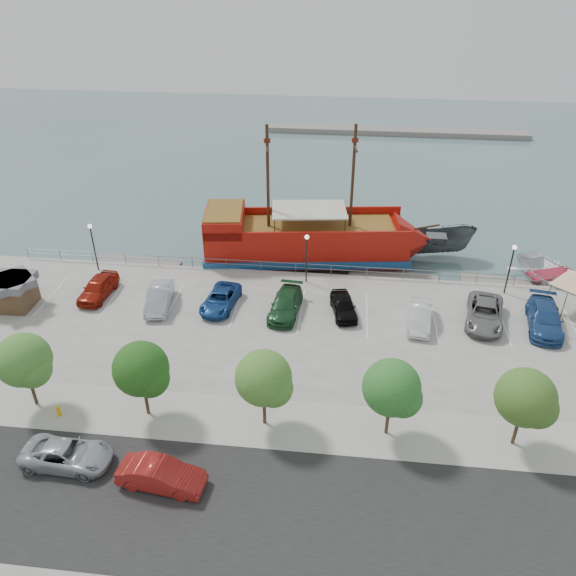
# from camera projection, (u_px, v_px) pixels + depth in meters

# --- Properties ---
(ground) EXTENTS (160.00, 160.00, 0.00)m
(ground) POSITION_uv_depth(u_px,v_px,m) (298.00, 337.00, 41.65)
(ground) COLOR #47666C
(street) EXTENTS (100.00, 8.00, 0.04)m
(street) POSITION_uv_depth(u_px,v_px,m) (267.00, 512.00, 27.52)
(street) COLOR black
(street) RESTS_ON land_slab
(sidewalk) EXTENTS (100.00, 4.00, 0.05)m
(sidewalk) POSITION_uv_depth(u_px,v_px,m) (282.00, 424.00, 32.62)
(sidewalk) COLOR #A29F91
(sidewalk) RESTS_ON land_slab
(seawall_railing) EXTENTS (50.00, 0.06, 1.00)m
(seawall_railing) POSITION_uv_depth(u_px,v_px,m) (307.00, 268.00, 47.49)
(seawall_railing) COLOR slate
(seawall_railing) RESTS_ON land_slab
(far_shore) EXTENTS (40.00, 3.00, 0.80)m
(far_shore) POSITION_uv_depth(u_px,v_px,m) (397.00, 132.00, 87.24)
(far_shore) COLOR gray
(far_shore) RESTS_ON ground
(pirate_ship) EXTENTS (21.16, 8.17, 13.19)m
(pirate_ship) POSITION_uv_depth(u_px,v_px,m) (323.00, 240.00, 50.53)
(pirate_ship) COLOR #A2120A
(pirate_ship) RESTS_ON ground
(patrol_boat) EXTENTS (7.45, 3.49, 2.78)m
(patrol_boat) POSITION_uv_depth(u_px,v_px,m) (435.00, 244.00, 51.76)
(patrol_boat) COLOR #3C4245
(patrol_boat) RESTS_ON ground
(speedboat) EXTENTS (7.66, 8.89, 1.55)m
(speedboat) POSITION_uv_depth(u_px,v_px,m) (551.00, 278.00, 47.66)
(speedboat) COLOR white
(speedboat) RESTS_ON ground
(dock_west) EXTENTS (7.66, 3.04, 0.43)m
(dock_west) POSITION_uv_depth(u_px,v_px,m) (139.00, 264.00, 50.85)
(dock_west) COLOR gray
(dock_west) RESTS_ON ground
(dock_mid) EXTENTS (7.77, 2.92, 0.43)m
(dock_mid) POSITION_uv_depth(u_px,v_px,m) (393.00, 278.00, 48.65)
(dock_mid) COLOR gray
(dock_mid) RESTS_ON ground
(dock_east) EXTENTS (7.54, 3.03, 0.42)m
(dock_east) POSITION_uv_depth(u_px,v_px,m) (505.00, 285.00, 47.74)
(dock_east) COLOR gray
(dock_east) RESTS_ON ground
(shed) EXTENTS (3.07, 3.07, 2.47)m
(shed) POSITION_uv_depth(u_px,v_px,m) (13.00, 291.00, 42.78)
(shed) COLOR brown
(shed) RESTS_ON land_slab
(street_van) EXTENTS (4.91, 2.38, 1.35)m
(street_van) POSITION_uv_depth(u_px,v_px,m) (67.00, 455.00, 29.80)
(street_van) COLOR #A0A9AF
(street_van) RESTS_ON street
(street_sedan) EXTENTS (4.65, 2.05, 1.49)m
(street_sedan) POSITION_uv_depth(u_px,v_px,m) (161.00, 475.00, 28.55)
(street_sedan) COLOR #A11F1B
(street_sedan) RESTS_ON street
(fire_hydrant) EXTENTS (0.26, 0.26, 0.75)m
(fire_hydrant) POSITION_uv_depth(u_px,v_px,m) (59.00, 411.00, 33.01)
(fire_hydrant) COLOR #F2AB0A
(fire_hydrant) RESTS_ON sidewalk
(lamp_post_left) EXTENTS (0.36, 0.36, 4.28)m
(lamp_post_left) POSITION_uv_depth(u_px,v_px,m) (92.00, 239.00, 46.88)
(lamp_post_left) COLOR black
(lamp_post_left) RESTS_ON land_slab
(lamp_post_mid) EXTENTS (0.36, 0.36, 4.28)m
(lamp_post_mid) POSITION_uv_depth(u_px,v_px,m) (307.00, 250.00, 45.14)
(lamp_post_mid) COLOR black
(lamp_post_mid) RESTS_ON land_slab
(lamp_post_right) EXTENTS (0.36, 0.36, 4.28)m
(lamp_post_right) POSITION_uv_depth(u_px,v_px,m) (512.00, 261.00, 43.59)
(lamp_post_right) COLOR black
(lamp_post_right) RESTS_ON land_slab
(tree_b) EXTENTS (3.30, 3.20, 5.00)m
(tree_b) POSITION_uv_depth(u_px,v_px,m) (26.00, 362.00, 32.30)
(tree_b) COLOR #473321
(tree_b) RESTS_ON sidewalk
(tree_c) EXTENTS (3.30, 3.20, 5.00)m
(tree_c) POSITION_uv_depth(u_px,v_px,m) (143.00, 371.00, 31.62)
(tree_c) COLOR #473321
(tree_c) RESTS_ON sidewalk
(tree_d) EXTENTS (3.30, 3.20, 5.00)m
(tree_d) POSITION_uv_depth(u_px,v_px,m) (266.00, 380.00, 30.94)
(tree_d) COLOR #473321
(tree_d) RESTS_ON sidewalk
(tree_e) EXTENTS (3.30, 3.20, 5.00)m
(tree_e) POSITION_uv_depth(u_px,v_px,m) (394.00, 390.00, 30.27)
(tree_e) COLOR #473321
(tree_e) RESTS_ON sidewalk
(tree_f) EXTENTS (3.30, 3.20, 5.00)m
(tree_f) POSITION_uv_depth(u_px,v_px,m) (528.00, 400.00, 29.59)
(tree_f) COLOR #473321
(tree_f) RESTS_ON sidewalk
(parked_car_a) EXTENTS (2.17, 4.72, 1.57)m
(parked_car_a) POSITION_uv_depth(u_px,v_px,m) (98.00, 287.00, 44.32)
(parked_car_a) COLOR maroon
(parked_car_a) RESTS_ON land_slab
(parked_car_b) EXTENTS (2.28, 4.87, 1.54)m
(parked_car_b) POSITION_uv_depth(u_px,v_px,m) (159.00, 298.00, 43.05)
(parked_car_b) COLOR #A2ABB4
(parked_car_b) RESTS_ON land_slab
(parked_car_c) EXTENTS (2.77, 5.00, 1.32)m
(parked_car_c) POSITION_uv_depth(u_px,v_px,m) (221.00, 299.00, 43.06)
(parked_car_c) COLOR navy
(parked_car_c) RESTS_ON land_slab
(parked_car_d) EXTENTS (2.53, 5.25, 1.47)m
(parked_car_d) POSITION_uv_depth(u_px,v_px,m) (286.00, 304.00, 42.29)
(parked_car_d) COLOR #1C4B27
(parked_car_d) RESTS_ON land_slab
(parked_car_e) EXTENTS (2.47, 4.37, 1.40)m
(parked_car_e) POSITION_uv_depth(u_px,v_px,m) (344.00, 306.00, 42.21)
(parked_car_e) COLOR black
(parked_car_e) RESTS_ON land_slab
(parked_car_f) EXTENTS (2.11, 4.64, 1.48)m
(parked_car_f) POSITION_uv_depth(u_px,v_px,m) (420.00, 316.00, 40.95)
(parked_car_f) COLOR white
(parked_car_f) RESTS_ON land_slab
(parked_car_g) EXTENTS (3.62, 5.92, 1.53)m
(parked_car_g) POSITION_uv_depth(u_px,v_px,m) (485.00, 313.00, 41.20)
(parked_car_g) COLOR gray
(parked_car_g) RESTS_ON land_slab
(parked_car_h) EXTENTS (3.11, 5.83, 1.61)m
(parked_car_h) POSITION_uv_depth(u_px,v_px,m) (545.00, 318.00, 40.59)
(parked_car_h) COLOR navy
(parked_car_h) RESTS_ON land_slab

